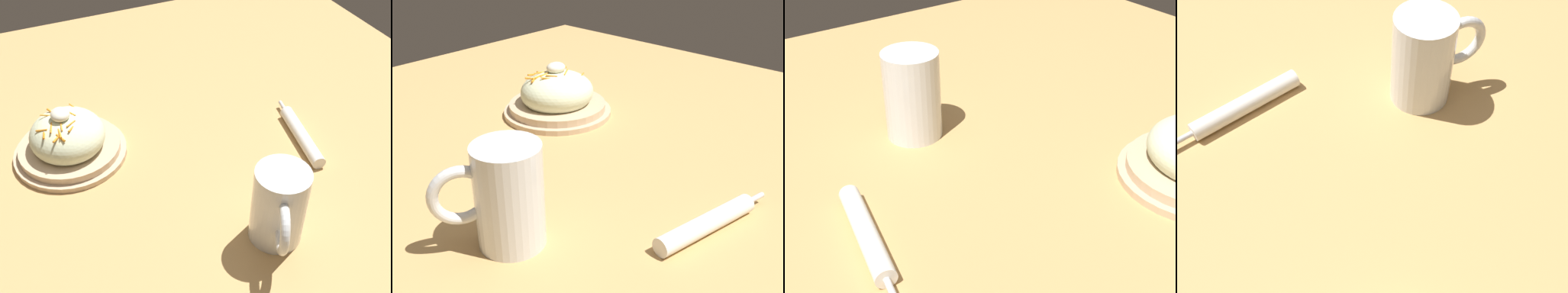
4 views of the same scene
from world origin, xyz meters
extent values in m
plane|color=tan|center=(0.00, 0.00, 0.00)|extent=(1.43, 1.43, 0.00)
cylinder|color=white|center=(0.19, 0.08, 0.07)|extent=(0.09, 0.09, 0.14)
cylinder|color=orange|center=(0.19, 0.08, 0.03)|extent=(0.08, 0.08, 0.07)
cylinder|color=white|center=(0.19, 0.08, 0.07)|extent=(0.08, 0.08, 0.01)
torus|color=white|center=(0.24, 0.05, 0.08)|extent=(0.08, 0.05, 0.08)
cylinder|color=white|center=(0.01, 0.26, 0.01)|extent=(0.17, 0.06, 0.03)
cylinder|color=silver|center=(-0.09, 0.28, 0.01)|extent=(0.04, 0.01, 0.01)
camera|label=1|loc=(0.62, -0.26, 0.65)|focal=45.85mm
camera|label=2|loc=(0.52, 0.51, 0.40)|focal=46.00mm
camera|label=3|loc=(-0.48, 0.44, 0.46)|focal=50.99mm
camera|label=4|loc=(-0.27, -0.20, 0.55)|focal=46.79mm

